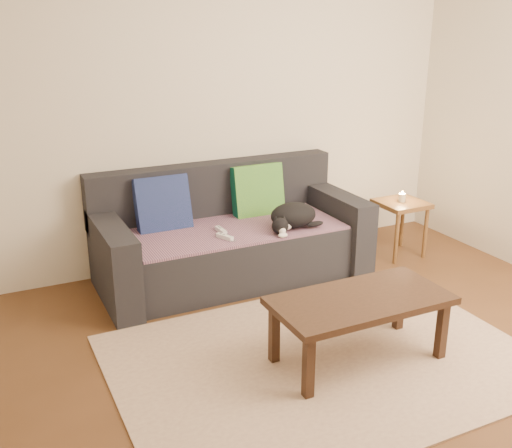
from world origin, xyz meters
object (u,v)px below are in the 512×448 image
object	(u,v)px
wii_remote_a	(225,237)
coffee_table	(360,305)
cat	(292,216)
wii_remote_b	(221,230)
sofa	(230,240)
side_table	(401,211)

from	to	relation	value
wii_remote_a	coffee_table	xyz separation A→B (m)	(0.35, -1.22, -0.08)
cat	wii_remote_a	world-z (taller)	cat
coffee_table	wii_remote_b	bearing A→B (deg)	103.25
cat	wii_remote_b	world-z (taller)	cat
wii_remote_b	wii_remote_a	bearing A→B (deg)	166.20
wii_remote_a	cat	bearing A→B (deg)	-114.00
sofa	side_table	bearing A→B (deg)	-8.34
cat	wii_remote_b	distance (m)	0.56
cat	wii_remote_a	xyz separation A→B (m)	(-0.57, 0.00, -0.08)
wii_remote_a	sofa	bearing A→B (deg)	-53.87
sofa	wii_remote_a	size ratio (longest dim) A/B	14.00
sofa	wii_remote_a	distance (m)	0.36
cat	coffee_table	bearing A→B (deg)	-96.91
sofa	coffee_table	size ratio (longest dim) A/B	1.97
sofa	coffee_table	distance (m)	1.52
sofa	wii_remote_b	world-z (taller)	sofa
cat	wii_remote_b	xyz separation A→B (m)	(-0.54, 0.15, -0.08)
sofa	cat	bearing A→B (deg)	-35.59
cat	coffee_table	world-z (taller)	cat
wii_remote_b	side_table	world-z (taller)	side_table
sofa	cat	distance (m)	0.54
wii_remote_a	wii_remote_b	size ratio (longest dim) A/B	1.00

